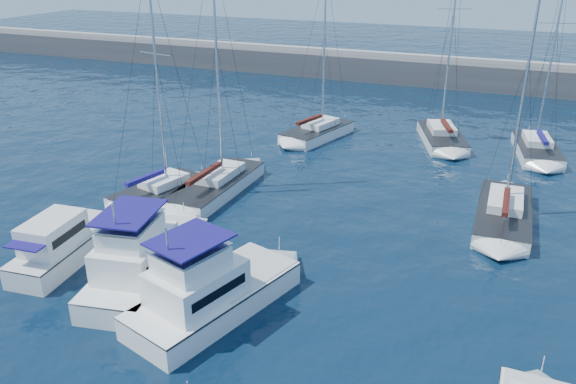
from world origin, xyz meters
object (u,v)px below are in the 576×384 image
at_px(motor_yacht_port_inner, 144,261).
at_px(sailboat_mid_d, 504,214).
at_px(sailboat_back_a, 318,132).
at_px(sailboat_back_b, 442,137).
at_px(motor_yacht_stbd_inner, 208,293).
at_px(sailboat_mid_b, 217,185).
at_px(sailboat_back_c, 537,149).
at_px(motor_yacht_port_outer, 63,246).
at_px(sailboat_mid_a, 161,192).

bearing_deg(motor_yacht_port_inner, sailboat_mid_d, 29.79).
xyz_separation_m(sailboat_back_a, sailboat_back_b, (10.53, 2.73, 0.04)).
bearing_deg(sailboat_back_b, motor_yacht_stbd_inner, -120.96).
relative_size(sailboat_mid_b, sailboat_mid_d, 1.03).
relative_size(motor_yacht_port_inner, sailboat_mid_b, 0.59).
xyz_separation_m(sailboat_back_b, sailboat_back_c, (7.68, -0.36, -0.01)).
xyz_separation_m(motor_yacht_port_outer, sailboat_back_b, (15.87, 28.50, -0.38)).
distance_m(sailboat_mid_b, sailboat_back_a, 14.53).
height_order(motor_yacht_stbd_inner, sailboat_mid_d, sailboat_mid_d).
xyz_separation_m(motor_yacht_stbd_inner, sailboat_back_a, (-4.29, 27.00, -0.60)).
bearing_deg(sailboat_mid_a, motor_yacht_port_inner, -46.80).
height_order(sailboat_mid_b, sailboat_back_a, sailboat_mid_b).
bearing_deg(sailboat_mid_b, motor_yacht_stbd_inner, -61.22).
relative_size(sailboat_mid_b, sailboat_back_b, 0.92).
height_order(motor_yacht_port_inner, sailboat_back_b, sailboat_back_b).
height_order(motor_yacht_port_inner, sailboat_mid_a, sailboat_mid_a).
bearing_deg(motor_yacht_stbd_inner, sailboat_mid_d, 68.36).
xyz_separation_m(sailboat_mid_d, sailboat_back_b, (-5.83, 14.32, 0.04)).
height_order(sailboat_mid_a, sailboat_back_c, sailboat_back_c).
xyz_separation_m(sailboat_mid_a, sailboat_back_b, (15.76, 19.60, 0.02)).
height_order(motor_yacht_port_outer, sailboat_mid_d, sailboat_mid_d).
relative_size(sailboat_mid_a, sailboat_mid_d, 0.96).
bearing_deg(sailboat_back_a, motor_yacht_stbd_inner, -64.73).
bearing_deg(motor_yacht_port_outer, motor_yacht_stbd_inner, -13.34).
distance_m(sailboat_mid_a, sailboat_mid_d, 22.23).
bearing_deg(sailboat_mid_d, motor_yacht_port_inner, -140.09).
height_order(motor_yacht_port_inner, sailboat_mid_d, sailboat_mid_d).
distance_m(sailboat_mid_a, sailboat_back_c, 30.33).
relative_size(sailboat_back_a, sailboat_back_c, 0.88).
bearing_deg(motor_yacht_port_inner, sailboat_back_b, 58.65).
bearing_deg(sailboat_mid_b, motor_yacht_port_outer, -103.57).
relative_size(motor_yacht_port_outer, sailboat_mid_b, 0.45).
relative_size(sailboat_mid_a, sailboat_back_b, 0.86).
bearing_deg(sailboat_mid_a, motor_yacht_port_outer, -77.27).
distance_m(sailboat_mid_a, sailboat_back_b, 25.15).
bearing_deg(motor_yacht_port_outer, sailboat_mid_b, 69.18).
relative_size(motor_yacht_port_inner, sailboat_back_c, 0.58).
xyz_separation_m(motor_yacht_stbd_inner, sailboat_mid_d, (12.07, 15.40, -0.60)).
distance_m(motor_yacht_stbd_inner, sailboat_mid_d, 19.58).
relative_size(sailboat_mid_a, sailboat_mid_b, 0.93).
height_order(motor_yacht_port_outer, sailboat_mid_a, sailboat_mid_a).
distance_m(sailboat_mid_b, sailboat_back_c, 26.47).
bearing_deg(sailboat_mid_a, sailboat_back_b, 64.62).
bearing_deg(motor_yacht_stbd_inner, sailboat_back_a, 115.47).
bearing_deg(sailboat_back_a, sailboat_mid_a, -90.98).
bearing_deg(sailboat_back_a, sailboat_mid_b, -82.97).
distance_m(sailboat_mid_b, sailboat_back_b, 21.37).
bearing_deg(motor_yacht_stbd_inner, sailboat_back_c, 81.08).
bearing_deg(sailboat_back_c, motor_yacht_stbd_inner, -124.56).
height_order(motor_yacht_stbd_inner, sailboat_mid_b, sailboat_mid_b).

